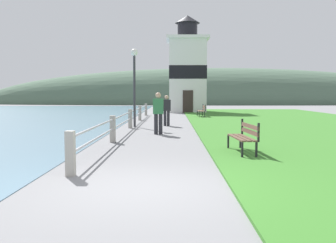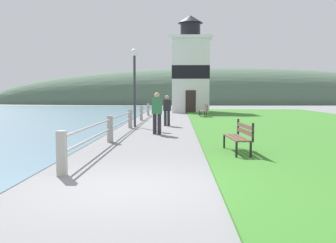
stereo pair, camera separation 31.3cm
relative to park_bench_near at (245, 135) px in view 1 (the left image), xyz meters
The scene contains 10 objects.
ground_plane 4.65m from the park_bench_near, 124.10° to the right, with size 160.00×160.00×0.00m, color slate.
grass_verge 10.75m from the park_bench_near, 62.11° to the left, with size 12.00×39.94×0.06m.
seawall_railing 8.98m from the park_bench_near, 117.15° to the left, with size 0.18×21.81×0.93m.
park_bench_near is the anchor object (origin of this frame).
park_bench_midway 16.46m from the park_bench_near, 89.63° to the left, with size 0.50×1.61×0.94m.
lighthouse 24.39m from the park_bench_near, 91.59° to the left, with size 3.78×3.78×8.80m.
person_strolling 9.58m from the park_bench_near, 104.04° to the left, with size 0.43×0.29×1.62m.
person_by_railing 5.77m from the park_bench_near, 116.91° to the left, with size 0.43×0.24×1.74m.
lamp_post 9.76m from the park_bench_near, 114.54° to the left, with size 0.36×0.36×3.96m.
distant_hillside 53.08m from the park_bench_near, 84.15° to the left, with size 80.00×16.00×12.00m.
Camera 1 is at (0.59, -6.55, 1.68)m, focal length 40.00 mm.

